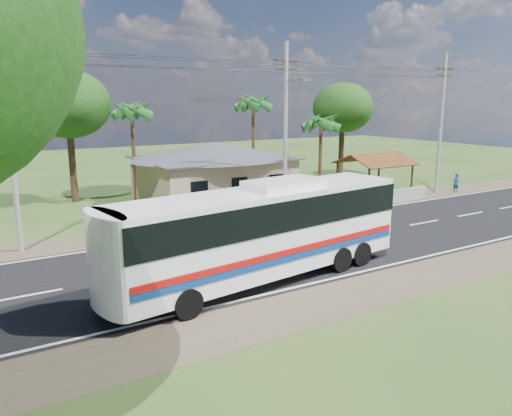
{
  "coord_description": "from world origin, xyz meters",
  "views": [
    {
      "loc": [
        -15.4,
        -20.13,
        7.45
      ],
      "look_at": [
        -2.55,
        1.0,
        2.07
      ],
      "focal_mm": 35.0,
      "sensor_mm": 36.0,
      "label": 1
    }
  ],
  "objects": [
    {
      "name": "house",
      "position": [
        1.0,
        13.0,
        2.64
      ],
      "size": [
        12.4,
        10.0,
        5.0
      ],
      "color": "tan",
      "rests_on": "ground"
    },
    {
      "name": "utility_poles",
      "position": [
        2.67,
        6.49,
        5.77
      ],
      "size": [
        32.8,
        2.22,
        11.0
      ],
      "color": "#9E9E99",
      "rests_on": "ground"
    },
    {
      "name": "palm_mid",
      "position": [
        6.0,
        15.5,
        7.16
      ],
      "size": [
        2.8,
        2.8,
        8.2
      ],
      "color": "#47301E",
      "rests_on": "ground"
    },
    {
      "name": "ground",
      "position": [
        0.0,
        0.0,
        0.0
      ],
      "size": [
        120.0,
        120.0,
        0.0
      ],
      "primitive_type": "plane",
      "color": "#2A4518",
      "rests_on": "ground"
    },
    {
      "name": "palm_near",
      "position": [
        9.5,
        11.0,
        5.71
      ],
      "size": [
        2.8,
        2.8,
        6.7
      ],
      "color": "#47301E",
      "rests_on": "ground"
    },
    {
      "name": "palm_far",
      "position": [
        -4.0,
        16.0,
        6.68
      ],
      "size": [
        2.8,
        2.8,
        7.7
      ],
      "color": "#47301E",
      "rests_on": "ground"
    },
    {
      "name": "concrete_barrier",
      "position": [
        12.0,
        5.6,
        0.45
      ],
      "size": [
        7.0,
        0.3,
        0.9
      ],
      "primitive_type": "cube",
      "color": "#9E9E99",
      "rests_on": "ground"
    },
    {
      "name": "motorcycle",
      "position": [
        3.47,
        4.85,
        0.42
      ],
      "size": [
        1.65,
        0.68,
        0.85
      ],
      "primitive_type": "imported",
      "rotation": [
        0.0,
        0.0,
        1.5
      ],
      "color": "black",
      "rests_on": "ground"
    },
    {
      "name": "road",
      "position": [
        0.0,
        0.0,
        0.01
      ],
      "size": [
        120.0,
        16.0,
        0.03
      ],
      "color": "black",
      "rests_on": "ground"
    },
    {
      "name": "tree_behind_house",
      "position": [
        -8.0,
        18.0,
        7.12
      ],
      "size": [
        6.0,
        6.0,
        9.61
      ],
      "color": "#47301E",
      "rests_on": "ground"
    },
    {
      "name": "waiting_shed",
      "position": [
        13.0,
        8.5,
        2.73
      ],
      "size": [
        5.2,
        4.48,
        3.35
      ],
      "color": "#372614",
      "rests_on": "ground"
    },
    {
      "name": "person",
      "position": [
        19.56,
        5.82,
        0.78
      ],
      "size": [
        0.64,
        0.5,
        1.56
      ],
      "primitive_type": "imported",
      "rotation": [
        0.0,
        0.0,
        2.9
      ],
      "color": "navy",
      "rests_on": "ground"
    },
    {
      "name": "coach_bus",
      "position": [
        -4.79,
        -3.28,
        2.39
      ],
      "size": [
        13.7,
        4.53,
        4.18
      ],
      "rotation": [
        0.0,
        0.0,
        0.13
      ],
      "color": "white",
      "rests_on": "ground"
    },
    {
      "name": "tree_behind_shed",
      "position": [
        16.0,
        16.0,
        6.68
      ],
      "size": [
        5.6,
        5.6,
        9.02
      ],
      "color": "#47301E",
      "rests_on": "ground"
    }
  ]
}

